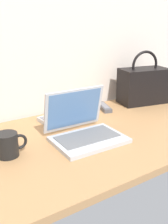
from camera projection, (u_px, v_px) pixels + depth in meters
name	position (u px, v px, depth m)	size (l,w,h in m)	color
desk	(86.00, 139.00, 1.22)	(1.60, 0.76, 0.03)	#A87A4C
laptop	(84.00, 129.00, 1.18)	(0.32, 0.27, 0.21)	#B2B5BA
coffee_mug	(8.00, 144.00, 1.03)	(0.13, 0.09, 0.10)	black
remote_control_near	(48.00, 122.00, 1.35)	(0.06, 0.16, 0.02)	#B7B7B7
remote_control_far	(104.00, 107.00, 1.58)	(0.09, 0.17, 0.02)	#4C4C51
handbag	(143.00, 85.00, 1.67)	(0.33, 0.22, 0.33)	black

